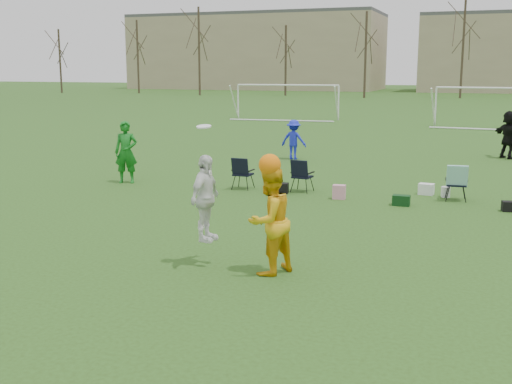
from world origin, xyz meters
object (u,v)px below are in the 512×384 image
at_px(fielder_green_near, 126,152).
at_px(goal_left, 287,92).
at_px(fielder_black, 509,135).
at_px(center_contest, 250,212).
at_px(fielder_blue, 294,140).
at_px(goal_mid, 498,96).

bearing_deg(fielder_green_near, goal_left, 78.21).
bearing_deg(fielder_black, center_contest, 121.76).
bearing_deg(fielder_blue, goal_left, -69.21).
distance_m(fielder_black, center_contest, 17.92).
relative_size(fielder_green_near, fielder_black, 1.02).
height_order(fielder_black, goal_mid, goal_mid).
bearing_deg(goal_left, goal_mid, -13.13).
distance_m(fielder_blue, fielder_black, 8.70).
bearing_deg(goal_mid, fielder_blue, -109.62).
relative_size(fielder_green_near, goal_left, 0.27).
bearing_deg(fielder_green_near, center_contest, -64.08).
height_order(fielder_blue, goal_left, goal_left).
xyz_separation_m(goal_left, goal_mid, (14.00, -2.00, 0.00)).
relative_size(fielder_green_near, center_contest, 0.75).
bearing_deg(goal_left, center_contest, -78.69).
height_order(fielder_green_near, fielder_black, fielder_green_near).
xyz_separation_m(fielder_black, goal_mid, (-0.43, 14.20, 0.96)).
xyz_separation_m(fielder_green_near, center_contest, (6.87, -7.10, 0.10)).
height_order(fielder_black, goal_left, goal_left).
relative_size(fielder_black, center_contest, 0.73).
xyz_separation_m(fielder_green_near, fielder_black, (11.50, 10.21, -0.02)).
xyz_separation_m(fielder_black, goal_left, (-14.43, 16.20, 0.96)).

